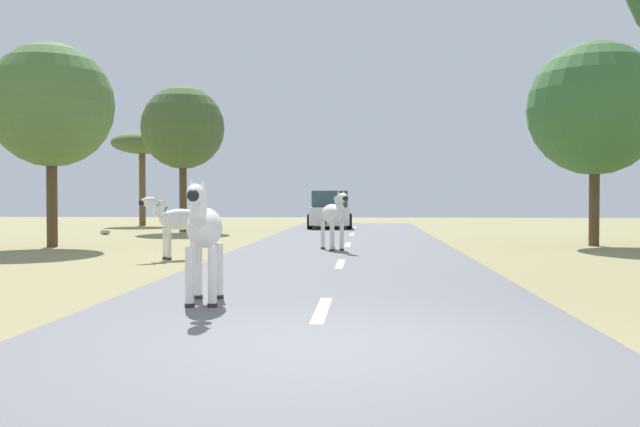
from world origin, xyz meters
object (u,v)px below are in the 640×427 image
Objects in this scene: zebra_1 at (333,215)px; tree_5 at (595,109)px; zebra_2 at (177,220)px; tree_3 at (51,106)px; car_0 at (330,211)px; tree_6 at (183,128)px; zebra_0 at (204,230)px; tree_4 at (142,145)px; rock_1 at (105,232)px.

tree_5 is at bearing 177.10° from zebra_1.
zebra_2 is at bearing 9.93° from zebra_1.
car_0 is at bearing 58.66° from tree_3.
zebra_2 is 14.14m from tree_6.
zebra_2 is (-3.62, -2.35, -0.08)m from zebra_1.
zebra_2 is (-2.37, 7.19, -0.11)m from zebra_0.
tree_6 reaches higher than zebra_1.
zebra_1 is 8.86m from tree_5.
car_0 is 0.71× the size of tree_5.
zebra_2 is 0.24× the size of tree_6.
zebra_2 is 6.91m from tree_3.
car_0 is (0.43, 23.41, -0.18)m from zebra_0.
tree_6 reaches higher than tree_4.
tree_3 reaches higher than zebra_2.
zebra_0 is 13.43m from tree_3.
zebra_2 is at bearing -37.56° from tree_3.
rock_1 is at bearing -148.94° from car_0.
rock_1 is at bearing -63.79° from zebra_1.
tree_5 reaches higher than zebra_0.
tree_4 is (-10.21, 3.55, 3.44)m from car_0.
zebra_2 is 0.26× the size of tree_3.
tree_5 is at bearing -54.25° from car_0.
tree_4 is at bearing -17.00° from zebra_2.
tree_4 is at bearing 158.60° from car_0.
zebra_0 is 19.56m from rock_1.
tree_3 is at bearing 14.88° from zebra_2.
tree_6 is (-3.44, 13.24, 3.58)m from zebra_2.
tree_6 reaches higher than zebra_2.
tree_5 is (7.78, 2.85, 3.14)m from zebra_1.
zebra_1 is at bearing -9.16° from tree_3.
tree_3 reaches higher than zebra_1.
car_0 is at bearing 25.57° from tree_6.
tree_6 is (-7.06, 10.89, 3.49)m from zebra_1.
tree_4 is 7.65m from tree_6.
zebra_1 is 0.32× the size of tree_4.
zebra_1 is at bearing -57.04° from tree_6.
tree_3 is (-8.45, 1.36, 3.19)m from zebra_1.
car_0 reaches higher than zebra_1.
tree_3 is at bearing -80.83° from tree_4.
zebra_0 is at bearing -93.27° from car_0.
car_0 reaches higher than rock_1.
zebra_2 is 12.09m from rock_1.
tree_4 reaches higher than zebra_2.
tree_6 is at bearing -80.03° from zebra_1.
tree_5 is (8.61, -11.03, 3.30)m from car_0.
tree_4 is 0.78× the size of tree_6.
tree_3 is 0.98× the size of tree_5.
tree_3 is 16.29m from tree_5.
tree_6 reaches higher than zebra_0.
tree_6 is at bearing 151.54° from tree_5.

